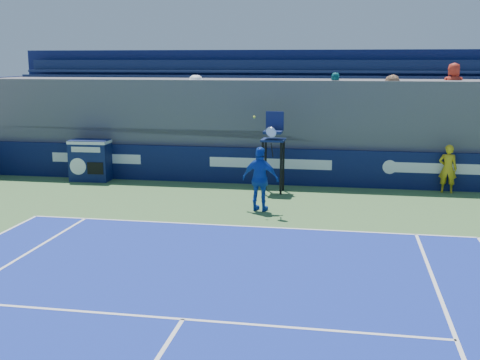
% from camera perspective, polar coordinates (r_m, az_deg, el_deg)
% --- Properties ---
extents(ball_person, '(0.60, 0.45, 1.49)m').
position_cam_1_polar(ball_person, '(19.44, 19.10, 1.02)').
color(ball_person, gold).
rests_on(ball_person, apron).
extents(back_hoarding, '(20.40, 0.21, 1.20)m').
position_cam_1_polar(back_hoarding, '(19.68, 2.88, 1.29)').
color(back_hoarding, '#0B1440').
rests_on(back_hoarding, ground).
extents(match_clock, '(1.34, 0.77, 1.40)m').
position_cam_1_polar(match_clock, '(20.86, -14.01, 1.93)').
color(match_clock, '#0E1948').
rests_on(match_clock, ground).
extents(umpire_chair, '(0.72, 0.72, 2.48)m').
position_cam_1_polar(umpire_chair, '(18.40, 3.20, 3.51)').
color(umpire_chair, black).
rests_on(umpire_chair, ground).
extents(tennis_player, '(1.08, 0.62, 2.57)m').
position_cam_1_polar(tennis_player, '(16.12, 1.96, 0.10)').
color(tennis_player, '#1645B6').
rests_on(tennis_player, apron).
extents(stadium_seating, '(21.00, 4.05, 4.40)m').
position_cam_1_polar(stadium_seating, '(21.51, 3.63, 5.48)').
color(stadium_seating, '#4B4B4F').
rests_on(stadium_seating, ground).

